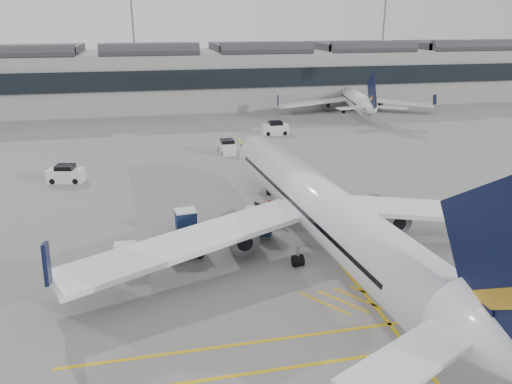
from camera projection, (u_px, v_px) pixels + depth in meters
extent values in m
plane|color=gray|center=(203.00, 265.00, 36.97)|extent=(220.00, 220.00, 0.00)
cube|color=#9E9E99|center=(161.00, 79.00, 101.57)|extent=(200.00, 20.00, 11.00)
cube|color=black|center=(163.00, 80.00, 91.83)|extent=(200.00, 0.50, 3.60)
cube|color=#38383D|center=(159.00, 48.00, 99.53)|extent=(200.00, 18.00, 1.40)
cylinder|color=slate|center=(134.00, 41.00, 111.17)|extent=(0.44, 0.44, 25.00)
cylinder|color=slate|center=(383.00, 39.00, 123.30)|extent=(0.44, 0.44, 25.00)
cube|color=gold|center=(294.00, 207.00, 48.22)|extent=(0.25, 60.00, 0.01)
cylinder|color=white|center=(319.00, 205.00, 38.88)|extent=(6.60, 33.36, 4.15)
cone|color=white|center=(252.00, 149.00, 55.87)|extent=(4.47, 4.71, 4.15)
cone|color=white|center=(499.00, 348.00, 21.34)|extent=(4.54, 5.60, 4.15)
cube|color=white|center=(190.00, 242.00, 34.87)|extent=(18.89, 10.79, 0.39)
cube|color=white|center=(446.00, 211.00, 40.54)|extent=(19.19, 8.33, 0.39)
cylinder|color=slate|center=(238.00, 233.00, 38.23)|extent=(2.61, 4.14, 2.32)
cylinder|color=slate|center=(386.00, 215.00, 41.69)|extent=(2.61, 4.14, 2.32)
cube|color=black|center=(500.00, 277.00, 20.92)|extent=(0.95, 8.41, 9.25)
cylinder|color=black|center=(269.00, 192.00, 51.40)|extent=(0.36, 0.73, 0.71)
cylinder|color=black|center=(298.00, 261.00, 36.64)|extent=(0.84, 0.94, 0.88)
cylinder|color=black|center=(365.00, 251.00, 38.13)|extent=(0.84, 0.94, 0.88)
cylinder|color=white|center=(353.00, 98.00, 97.20)|extent=(7.76, 25.53, 3.18)
cone|color=white|center=(339.00, 88.00, 110.77)|extent=(3.74, 3.91, 3.18)
cone|color=white|center=(372.00, 109.00, 83.20)|extent=(3.87, 4.57, 3.18)
cube|color=white|center=(312.00, 103.00, 96.01)|extent=(14.65, 4.89, 0.30)
cube|color=white|center=(395.00, 102.00, 96.50)|extent=(14.09, 9.54, 0.30)
cylinder|color=slate|center=(327.00, 104.00, 97.89)|extent=(2.30, 3.32, 1.78)
cylinder|color=slate|center=(376.00, 104.00, 98.19)|extent=(2.30, 3.32, 1.78)
cube|color=black|center=(372.00, 94.00, 82.90)|extent=(1.42, 6.38, 7.08)
cylinder|color=black|center=(342.00, 102.00, 107.17)|extent=(0.33, 0.58, 0.54)
cylinder|color=black|center=(343.00, 111.00, 95.91)|extent=(0.71, 0.77, 0.68)
cylinder|color=black|center=(365.00, 111.00, 96.03)|extent=(0.71, 0.77, 0.68)
cube|color=silver|center=(262.00, 218.00, 44.80)|extent=(3.58, 1.64, 0.64)
cube|color=black|center=(272.00, 210.00, 44.67)|extent=(3.18, 1.24, 1.36)
cube|color=silver|center=(250.00, 212.00, 44.45)|extent=(0.91, 1.25, 0.83)
cylinder|color=black|center=(248.00, 223.00, 44.06)|extent=(0.42, 0.20, 0.40)
cylinder|color=black|center=(247.00, 217.00, 45.27)|extent=(0.42, 0.20, 0.40)
cylinder|color=black|center=(277.00, 221.00, 44.40)|extent=(0.42, 0.20, 0.40)
cylinder|color=black|center=(274.00, 216.00, 45.61)|extent=(0.42, 0.20, 0.40)
cube|color=gray|center=(262.00, 235.00, 41.67)|extent=(1.98, 1.82, 0.11)
cube|color=#122248|center=(262.00, 226.00, 41.42)|extent=(1.83, 1.72, 1.38)
cube|color=silver|center=(262.00, 218.00, 41.18)|extent=(1.89, 1.78, 0.10)
cylinder|color=black|center=(253.00, 238.00, 41.30)|extent=(0.23, 0.16, 0.21)
cylinder|color=black|center=(255.00, 232.00, 42.28)|extent=(0.23, 0.16, 0.21)
cylinder|color=black|center=(269.00, 239.00, 41.11)|extent=(0.23, 0.16, 0.21)
cylinder|color=black|center=(271.00, 233.00, 42.09)|extent=(0.23, 0.16, 0.21)
cube|color=gray|center=(186.00, 229.00, 42.70)|extent=(1.97, 1.68, 0.13)
cube|color=#122248|center=(186.00, 220.00, 42.42)|extent=(1.81, 1.61, 1.58)
cube|color=silver|center=(185.00, 211.00, 42.14)|extent=(1.87, 1.67, 0.11)
cylinder|color=black|center=(179.00, 234.00, 41.98)|extent=(0.25, 0.13, 0.24)
cylinder|color=black|center=(177.00, 228.00, 43.06)|extent=(0.25, 0.13, 0.24)
cylinder|color=black|center=(197.00, 232.00, 42.40)|extent=(0.25, 0.13, 0.24)
cylinder|color=black|center=(194.00, 226.00, 43.48)|extent=(0.25, 0.13, 0.24)
cube|color=gray|center=(240.00, 241.00, 40.46)|extent=(1.83, 1.60, 0.11)
cube|color=#122248|center=(240.00, 233.00, 40.21)|extent=(1.68, 1.53, 1.38)
cube|color=silver|center=(239.00, 224.00, 39.97)|extent=(1.74, 1.59, 0.10)
cylinder|color=black|center=(234.00, 246.00, 39.79)|extent=(0.22, 0.13, 0.21)
cylinder|color=black|center=(230.00, 241.00, 40.69)|extent=(0.22, 0.13, 0.21)
cylinder|color=black|center=(250.00, 243.00, 40.27)|extent=(0.22, 0.13, 0.21)
cylinder|color=black|center=(245.00, 238.00, 41.18)|extent=(0.22, 0.13, 0.21)
cube|color=gray|center=(127.00, 264.00, 36.68)|extent=(1.71, 1.43, 0.12)
cube|color=#122248|center=(126.00, 254.00, 36.42)|extent=(1.56, 1.37, 1.43)
cube|color=silver|center=(125.00, 245.00, 36.17)|extent=(1.61, 1.42, 0.10)
cylinder|color=black|center=(117.00, 269.00, 36.08)|extent=(0.22, 0.10, 0.22)
cylinder|color=black|center=(118.00, 262.00, 37.08)|extent=(0.22, 0.10, 0.22)
cylinder|color=black|center=(136.00, 268.00, 36.32)|extent=(0.22, 0.10, 0.22)
cylinder|color=black|center=(137.00, 261.00, 37.33)|extent=(0.22, 0.10, 0.22)
imported|color=#FF570D|center=(273.00, 210.00, 45.13)|extent=(0.76, 0.69, 1.73)
imported|color=red|center=(269.00, 211.00, 44.61)|extent=(1.22, 1.18, 1.97)
cube|color=#58594B|center=(184.00, 249.00, 38.10)|extent=(3.02, 2.08, 1.12)
cube|color=#58594B|center=(184.00, 241.00, 37.88)|extent=(1.53, 1.53, 0.56)
cylinder|color=black|center=(173.00, 259.00, 37.22)|extent=(0.66, 0.37, 0.63)
cylinder|color=black|center=(169.00, 251.00, 38.51)|extent=(0.66, 0.37, 0.63)
cylinder|color=black|center=(199.00, 254.00, 37.89)|extent=(0.66, 0.37, 0.63)
cylinder|color=black|center=(195.00, 247.00, 39.18)|extent=(0.66, 0.37, 0.63)
cone|color=#F24C0A|center=(289.00, 174.00, 57.63)|extent=(0.41, 0.41, 0.56)
cone|color=#F24C0A|center=(366.00, 230.00, 42.48)|extent=(0.32, 0.32, 0.45)
cube|color=silver|center=(66.00, 175.00, 55.52)|extent=(4.08, 2.61, 1.47)
cube|color=black|center=(65.00, 168.00, 55.22)|extent=(2.21, 2.13, 0.63)
cylinder|color=black|center=(52.00, 181.00, 54.84)|extent=(0.66, 0.35, 0.63)
cylinder|color=black|center=(58.00, 177.00, 56.43)|extent=(0.66, 0.35, 0.63)
cylinder|color=black|center=(75.00, 181.00, 54.88)|extent=(0.66, 0.35, 0.63)
cylinder|color=black|center=(80.00, 177.00, 56.47)|extent=(0.66, 0.35, 0.63)
cube|color=silver|center=(227.00, 148.00, 67.38)|extent=(1.95, 3.73, 1.43)
cube|color=black|center=(227.00, 142.00, 67.10)|extent=(1.79, 1.89, 0.61)
cylinder|color=black|center=(235.00, 153.00, 66.59)|extent=(0.24, 0.62, 0.61)
cylinder|color=black|center=(223.00, 153.00, 66.21)|extent=(0.24, 0.62, 0.61)
cylinder|color=black|center=(231.00, 148.00, 68.83)|extent=(0.24, 0.62, 0.61)
cylinder|color=black|center=(220.00, 149.00, 68.45)|extent=(0.24, 0.62, 0.61)
cube|color=silver|center=(275.00, 129.00, 78.25)|extent=(4.09, 2.15, 1.56)
cube|color=black|center=(275.00, 124.00, 77.94)|extent=(2.07, 1.97, 0.67)
cylinder|color=black|center=(268.00, 134.00, 77.34)|extent=(0.68, 0.27, 0.67)
cylinder|color=black|center=(266.00, 131.00, 79.00)|extent=(0.68, 0.27, 0.67)
cylinder|color=black|center=(285.00, 133.00, 77.80)|extent=(0.68, 0.27, 0.67)
cylinder|color=black|center=(282.00, 131.00, 79.46)|extent=(0.68, 0.27, 0.67)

